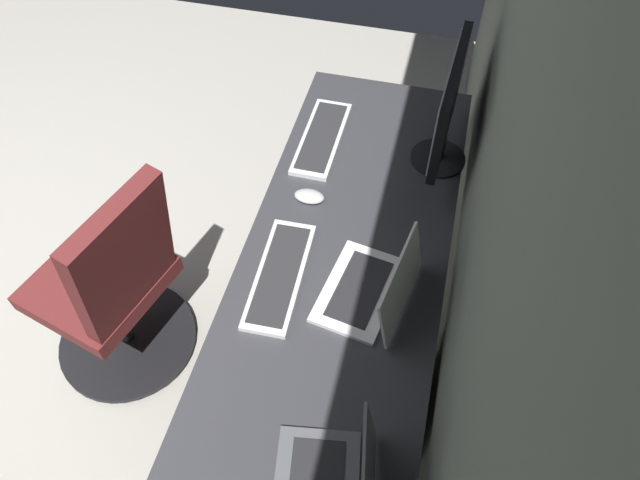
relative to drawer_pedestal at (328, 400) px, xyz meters
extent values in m
cube|color=slate|center=(-0.05, 0.37, 0.95)|extent=(4.74, 0.10, 2.60)
cube|color=#38383D|center=(-0.20, -0.03, 0.37)|extent=(2.09, 0.65, 0.03)
cylinder|color=silver|center=(-1.18, -0.29, 0.00)|extent=(0.05, 0.05, 0.70)
cylinder|color=silver|center=(-1.18, 0.24, 0.00)|extent=(0.05, 0.05, 0.70)
cube|color=#38383D|center=(0.00, 0.00, 0.00)|extent=(0.40, 0.50, 0.69)
cube|color=silver|center=(0.00, -0.25, 0.00)|extent=(0.37, 0.01, 0.61)
cylinder|color=black|center=(-0.83, 0.21, 0.39)|extent=(0.20, 0.20, 0.01)
cylinder|color=black|center=(-0.83, 0.21, 0.44)|extent=(0.04, 0.04, 0.10)
cube|color=black|center=(-0.83, 0.21, 0.64)|extent=(0.49, 0.06, 0.30)
cube|color=#B2BCCC|center=(-0.83, 0.19, 0.64)|extent=(0.45, 0.03, 0.26)
cube|color=white|center=(-0.20, 0.05, 0.39)|extent=(0.35, 0.26, 0.01)
cube|color=#262628|center=(-0.20, 0.05, 0.40)|extent=(0.28, 0.17, 0.00)
cube|color=white|center=(-0.18, 0.17, 0.49)|extent=(0.32, 0.10, 0.19)
cube|color=#19234C|center=(-0.18, 0.17, 0.49)|extent=(0.29, 0.08, 0.16)
cube|color=#595B60|center=(0.37, 0.18, 0.49)|extent=(0.28, 0.09, 0.20)
cube|color=navy|center=(0.37, 0.18, 0.49)|extent=(0.25, 0.07, 0.16)
cube|color=silver|center=(-0.19, -0.20, 0.39)|extent=(0.42, 0.15, 0.02)
cube|color=#2D2D30|center=(-0.19, -0.20, 0.40)|extent=(0.38, 0.13, 0.00)
cube|color=silver|center=(-0.83, -0.23, 0.39)|extent=(0.42, 0.14, 0.02)
cube|color=#2D2D30|center=(-0.83, -0.23, 0.40)|extent=(0.38, 0.11, 0.00)
ellipsoid|color=silver|center=(-0.53, -0.20, 0.40)|extent=(0.06, 0.10, 0.03)
cube|color=maroon|center=(-0.19, -0.90, 0.11)|extent=(0.53, 0.52, 0.07)
cube|color=maroon|center=(-0.13, -0.70, 0.40)|extent=(0.42, 0.23, 0.50)
cylinder|color=black|center=(-0.19, -0.90, -0.10)|extent=(0.05, 0.05, 0.37)
cylinder|color=black|center=(-0.19, -0.90, -0.31)|extent=(0.56, 0.56, 0.03)
camera|label=1|loc=(0.79, 0.17, 1.89)|focal=33.09mm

